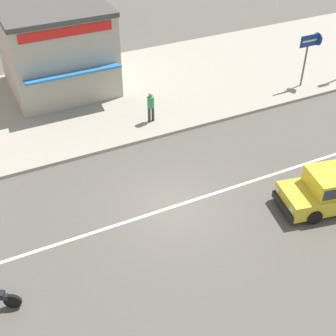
{
  "coord_description": "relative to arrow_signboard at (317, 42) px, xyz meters",
  "views": [
    {
      "loc": [
        -6.26,
        -12.34,
        12.21
      ],
      "look_at": [
        0.42,
        1.42,
        0.8
      ],
      "focal_mm": 50.0,
      "sensor_mm": 36.0,
      "label": 1
    }
  ],
  "objects": [
    {
      "name": "arrow_signboard",
      "position": [
        0.0,
        0.0,
        0.0
      ],
      "size": [
        1.5,
        0.7,
        2.97
      ],
      "color": "#4C4C51",
      "rests_on": "kerb_strip"
    },
    {
      "name": "lane_centre_stripe",
      "position": [
        -11.54,
        -5.97,
        -2.63
      ],
      "size": [
        50.4,
        0.14,
        0.01
      ],
      "primitive_type": "cube",
      "color": "silver",
      "rests_on": "ground"
    },
    {
      "name": "kerb_strip",
      "position": [
        -11.54,
        3.76,
        -2.56
      ],
      "size": [
        68.0,
        10.0,
        0.15
      ],
      "primitive_type": "cube",
      "color": "#9E9384",
      "rests_on": "ground"
    },
    {
      "name": "pedestrian_near_clock",
      "position": [
        -9.78,
        0.14,
        -1.57
      ],
      "size": [
        0.34,
        0.34,
        1.57
      ],
      "color": "#333338",
      "rests_on": "kerb_strip"
    },
    {
      "name": "shopfront_mid_block",
      "position": [
        -12.74,
        5.8,
        -0.19
      ],
      "size": [
        5.43,
        6.21,
        4.58
      ],
      "color": "#B2A893",
      "rests_on": "kerb_strip"
    },
    {
      "name": "ground_plane",
      "position": [
        -11.54,
        -5.97,
        -2.63
      ],
      "size": [
        160.0,
        160.0,
        0.0
      ],
      "primitive_type": "plane",
      "color": "#544F47"
    }
  ]
}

